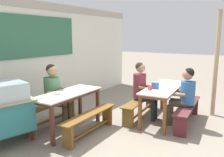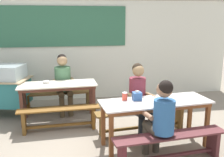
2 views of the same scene
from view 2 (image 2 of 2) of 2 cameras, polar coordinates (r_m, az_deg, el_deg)
name	(u,v)px [view 2 (image 2 of 2)]	position (r m, az deg, el deg)	size (l,w,h in m)	color
ground_plane	(107,146)	(4.38, -1.08, -14.62)	(40.00, 40.00, 0.00)	gray
backdrop_wall	(88,44)	(6.63, -5.22, 7.68)	(7.53, 0.23, 2.69)	silver
dining_table_far	(58,88)	(5.28, -11.85, -2.05)	(1.55, 0.66, 0.77)	beige
dining_table_near	(155,106)	(4.17, 9.56, -5.96)	(1.80, 0.77, 0.77)	silver
bench_far_back	(59,99)	(5.90, -11.73, -4.52)	(1.56, 0.32, 0.44)	brown
bench_far_front	(59,116)	(4.90, -11.56, -8.12)	(1.50, 0.29, 0.44)	brown
bench_near_back	(142,117)	(4.76, 6.68, -8.55)	(1.75, 0.44, 0.44)	brown
bench_near_front	(170,144)	(3.89, 12.71, -13.86)	(1.70, 0.43, 0.44)	#5B2B2E
person_near_front	(161,116)	(3.73, 10.81, -8.04)	(0.45, 0.55, 1.24)	#443F33
person_center_facing	(63,80)	(5.72, -10.72, -0.28)	(0.49, 0.61, 1.29)	#493C26
person_right_near_table	(139,96)	(4.52, 6.02, -3.91)	(0.45, 0.56, 1.29)	#1E252A
tissue_box	(137,96)	(4.13, 5.54, -3.88)	(0.14, 0.12, 0.15)	#335997
condiment_jar	(125,96)	(4.11, 2.85, -3.94)	(0.09, 0.09, 0.13)	#D84533
soup_bowl	(46,82)	(5.34, -14.31, -0.77)	(0.13, 0.13, 0.05)	silver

